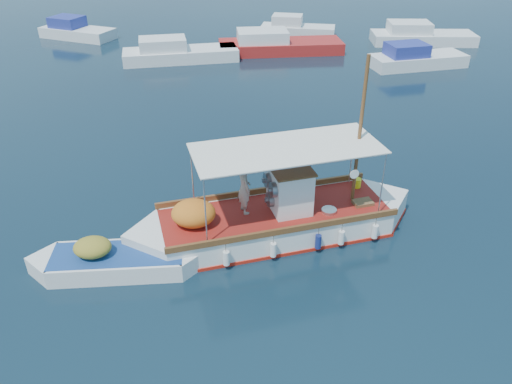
{
  "coord_description": "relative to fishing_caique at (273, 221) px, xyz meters",
  "views": [
    {
      "loc": [
        -0.94,
        -14.26,
        9.96
      ],
      "look_at": [
        -0.8,
        0.0,
        1.39
      ],
      "focal_mm": 35.0,
      "sensor_mm": 36.0,
      "label": 1
    }
  ],
  "objects": [
    {
      "name": "bg_boat_ne",
      "position": [
        10.17,
        18.87,
        -0.05
      ],
      "size": [
        6.65,
        3.61,
        1.8
      ],
      "rotation": [
        0.0,
        0.0,
        0.23
      ],
      "color": "silver",
      "rests_on": "ground"
    },
    {
      "name": "bg_boat_n",
      "position": [
        1.15,
        22.49,
        -0.05
      ],
      "size": [
        9.06,
        3.64,
        1.8
      ],
      "rotation": [
        0.0,
        0.0,
        0.1
      ],
      "color": "#A81F1C",
      "rests_on": "ground"
    },
    {
      "name": "bg_boat_far_n",
      "position": [
        2.9,
        27.38,
        -0.05
      ],
      "size": [
        6.12,
        3.01,
        1.8
      ],
      "rotation": [
        0.0,
        0.0,
        -0.18
      ],
      "color": "silver",
      "rests_on": "ground"
    },
    {
      "name": "dinghy",
      "position": [
        -4.84,
        -1.82,
        -0.26
      ],
      "size": [
        5.48,
        1.82,
        1.34
      ],
      "rotation": [
        0.0,
        0.0,
        0.07
      ],
      "color": "white",
      "rests_on": "ground"
    },
    {
      "name": "fishing_caique",
      "position": [
        0.0,
        0.0,
        0.0
      ],
      "size": [
        9.63,
        4.56,
        6.1
      ],
      "rotation": [
        0.0,
        0.0,
        0.27
      ],
      "color": "white",
      "rests_on": "ground"
    },
    {
      "name": "bg_boat_far_w",
      "position": [
        -14.63,
        26.86,
        -0.05
      ],
      "size": [
        6.31,
        4.39,
        1.8
      ],
      "rotation": [
        0.0,
        0.0,
        -0.4
      ],
      "color": "silver",
      "rests_on": "ground"
    },
    {
      "name": "ground",
      "position": [
        0.24,
        0.46,
        -0.54
      ],
      "size": [
        160.0,
        160.0,
        0.0
      ],
      "primitive_type": "plane",
      "color": "black",
      "rests_on": "ground"
    },
    {
      "name": "bg_boat_e",
      "position": [
        12.24,
        24.91,
        -0.05
      ],
      "size": [
        7.76,
        2.81,
        1.8
      ],
      "rotation": [
        0.0,
        0.0,
        -0.03
      ],
      "color": "silver",
      "rests_on": "ground"
    },
    {
      "name": "bg_boat_nw",
      "position": [
        -5.78,
        20.41,
        -0.05
      ],
      "size": [
        8.06,
        3.81,
        1.8
      ],
      "rotation": [
        0.0,
        0.0,
        0.19
      ],
      "color": "silver",
      "rests_on": "ground"
    }
  ]
}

